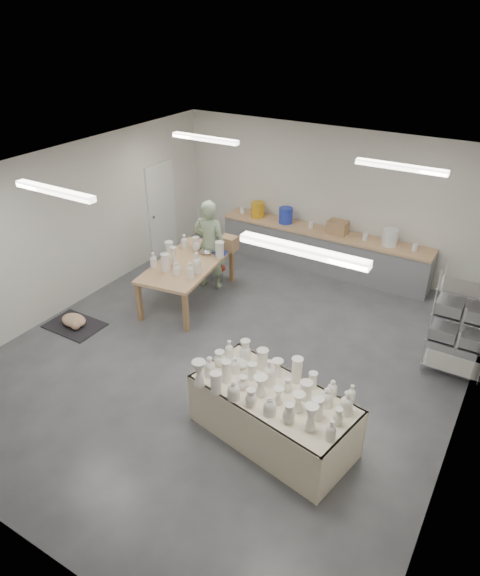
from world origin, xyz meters
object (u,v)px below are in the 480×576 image
Objects in this scene: potter at (210,245)px; red_stool at (218,269)px; drying_table at (272,412)px; work_table at (192,260)px.

potter reaches higher than red_stool.
drying_table reaches higher than red_stool.
drying_table is 6.04× the size of red_stool.
potter reaches higher than work_table.
red_stool is at bearing 80.34° from work_table.
work_table is at bearing -91.11° from red_stool.
drying_table is 4.54m from red_stool.
red_stool is (0.00, 0.27, -0.66)m from potter.
drying_table is at bearing -47.53° from work_table.
potter is 4.83× the size of red_stool.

